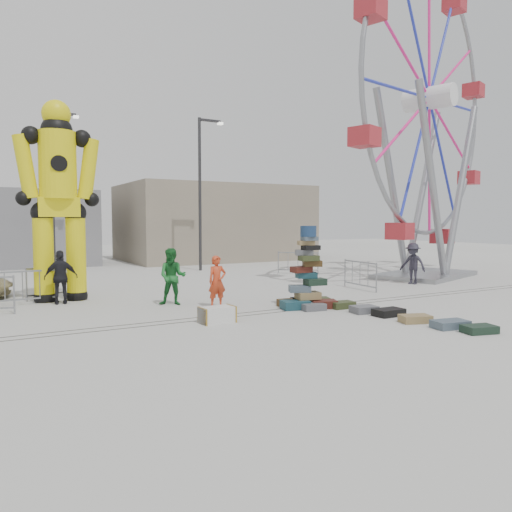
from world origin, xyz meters
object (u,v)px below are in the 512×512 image
barricade_dummy_b (23,287)px  pedestrian_red (217,282)px  suitcase_tower (307,285)px  pedestrian_black (61,277)px  pedestrian_grey (413,264)px  crash_test_dummy (58,193)px  lamp_post_right (201,186)px  barricade_wheel_back (298,263)px  lamp_post_left (54,183)px  barricade_wheel_front (360,275)px  pedestrian_green (172,277)px  ferris_wheel (429,122)px  steamer_trunk (217,315)px  barricade_dummy_c (57,282)px

barricade_dummy_b → pedestrian_red: bearing=-37.7°
pedestrian_red → suitcase_tower: bearing=-29.3°
pedestrian_black → pedestrian_grey: bearing=-180.0°
pedestrian_black → pedestrian_grey: (13.49, -1.84, 0.01)m
crash_test_dummy → pedestrian_black: bearing=-93.6°
lamp_post_right → suitcase_tower: (-1.78, -12.14, -3.79)m
pedestrian_grey → barricade_wheel_back: bearing=-178.2°
crash_test_dummy → pedestrian_grey: 13.90m
pedestrian_black → pedestrian_grey: pedestrian_grey is taller
barricade_dummy_b → pedestrian_grey: pedestrian_grey is taller
lamp_post_left → barricade_wheel_front: bearing=-51.7°
pedestrian_grey → lamp_post_left: bearing=-149.3°
barricade_wheel_back → lamp_post_left: bearing=-165.5°
lamp_post_left → barricade_dummy_b: 10.45m
lamp_post_left → pedestrian_green: (1.83, -11.70, -3.60)m
barricade_dummy_b → barricade_wheel_back: size_ratio=1.00×
ferris_wheel → steamer_trunk: bearing=-178.6°
steamer_trunk → barricade_dummy_c: barricade_dummy_c is taller
pedestrian_red → barricade_wheel_back: bearing=42.9°
barricade_dummy_b → barricade_wheel_front: 11.83m
lamp_post_right → pedestrian_red: lamp_post_right is taller
pedestrian_red → steamer_trunk: bearing=-114.2°
lamp_post_right → ferris_wheel: (7.88, -8.05, 2.70)m
suitcase_tower → pedestrian_red: (-2.35, 1.37, 0.09)m
pedestrian_green → pedestrian_grey: (10.49, 0.03, -0.03)m
barricade_wheel_back → steamer_trunk: bearing=-89.9°
lamp_post_right → pedestrian_green: lamp_post_right is taller
ferris_wheel → pedestrian_grey: bearing=-166.6°
lamp_post_right → steamer_trunk: lamp_post_right is taller
barricade_wheel_back → crash_test_dummy: bearing=-120.5°
barricade_dummy_b → barricade_wheel_back: 13.20m
lamp_post_right → suitcase_tower: 12.85m
lamp_post_left → pedestrian_green: size_ratio=4.51×
pedestrian_black → suitcase_tower: bearing=153.8°
ferris_wheel → pedestrian_red: (-12.02, -2.73, -6.39)m
barricade_dummy_c → pedestrian_black: bearing=-109.7°
barricade_wheel_front → pedestrian_red: pedestrian_red is taller
lamp_post_left → steamer_trunk: (1.88, -14.87, -4.28)m
crash_test_dummy → barricade_dummy_c: 3.06m
suitcase_tower → barricade_wheel_back: suitcase_tower is taller
barricade_wheel_front → barricade_wheel_back: same height
pedestrian_black → barricade_dummy_c: bearing=-84.3°
lamp_post_left → barricade_dummy_c: (-1.12, -8.43, -3.93)m
lamp_post_right → barricade_dummy_b: bearing=-141.3°
pedestrian_green → lamp_post_right: bearing=91.9°
lamp_post_left → pedestrian_grey: 17.35m
lamp_post_left → pedestrian_grey: bearing=-43.5°
barricade_dummy_b → barricade_dummy_c: size_ratio=1.00×
barricade_dummy_b → barricade_dummy_c: (1.12, 0.99, 0.00)m
lamp_post_right → barricade_dummy_b: lamp_post_right is taller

